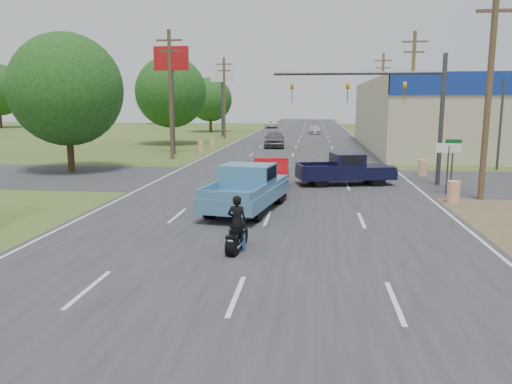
# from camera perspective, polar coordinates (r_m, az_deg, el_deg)

# --- Properties ---
(ground) EXTENTS (200.00, 200.00, 0.00)m
(ground) POSITION_cam_1_polar(r_m,az_deg,el_deg) (11.83, -2.27, -11.83)
(ground) COLOR #365421
(ground) RESTS_ON ground
(main_road) EXTENTS (15.00, 180.00, 0.02)m
(main_road) POSITION_cam_1_polar(r_m,az_deg,el_deg) (51.06, 4.61, 5.13)
(main_road) COLOR #2D2D30
(main_road) RESTS_ON ground
(cross_road) EXTENTS (120.00, 10.00, 0.02)m
(cross_road) POSITION_cam_1_polar(r_m,az_deg,el_deg) (29.23, 3.11, 1.42)
(cross_road) COLOR #2D2D30
(cross_road) RESTS_ON ground
(utility_pole_1) EXTENTS (2.00, 0.28, 10.00)m
(utility_pole_1) POSITION_cam_1_polar(r_m,az_deg,el_deg) (25.10, 25.13, 11.23)
(utility_pole_1) COLOR #4C3823
(utility_pole_1) RESTS_ON ground
(utility_pole_2) EXTENTS (2.00, 0.28, 10.00)m
(utility_pole_2) POSITION_cam_1_polar(r_m,az_deg,el_deg) (42.57, 17.40, 10.87)
(utility_pole_2) COLOR #4C3823
(utility_pole_2) RESTS_ON ground
(utility_pole_3) EXTENTS (2.00, 0.28, 10.00)m
(utility_pole_3) POSITION_cam_1_polar(r_m,az_deg,el_deg) (60.36, 14.20, 10.67)
(utility_pole_3) COLOR #4C3823
(utility_pole_3) RESTS_ON ground
(utility_pole_5) EXTENTS (2.00, 0.28, 10.00)m
(utility_pole_5) POSITION_cam_1_polar(r_m,az_deg,el_deg) (40.44, -9.75, 11.25)
(utility_pole_5) COLOR #4C3823
(utility_pole_5) RESTS_ON ground
(utility_pole_6) EXTENTS (2.00, 0.28, 10.00)m
(utility_pole_6) POSITION_cam_1_polar(r_m,az_deg,el_deg) (63.84, -3.65, 10.90)
(utility_pole_6) COLOR #4C3823
(utility_pole_6) RESTS_ON ground
(tree_0) EXTENTS (7.14, 7.14, 8.84)m
(tree_0) POSITION_cam_1_polar(r_m,az_deg,el_deg) (34.62, -20.84, 10.87)
(tree_0) COLOR #422D19
(tree_0) RESTS_ON ground
(tree_1) EXTENTS (7.56, 7.56, 9.36)m
(tree_1) POSITION_cam_1_polar(r_m,az_deg,el_deg) (55.00, -9.71, 11.18)
(tree_1) COLOR #422D19
(tree_1) RESTS_ON ground
(tree_2) EXTENTS (6.72, 6.72, 8.32)m
(tree_2) POSITION_cam_1_polar(r_m,az_deg,el_deg) (78.47, -5.26, 10.47)
(tree_2) COLOR #422D19
(tree_2) RESTS_ON ground
(tree_5) EXTENTS (7.98, 7.98, 9.88)m
(tree_5) POSITION_cam_1_polar(r_m,az_deg,el_deg) (109.57, 21.85, 10.17)
(tree_5) COLOR #422D19
(tree_5) RESTS_ON ground
(tree_6) EXTENTS (8.82, 8.82, 10.92)m
(tree_6) POSITION_cam_1_polar(r_m,az_deg,el_deg) (110.51, -10.34, 11.04)
(tree_6) COLOR #422D19
(tree_6) RESTS_ON ground
(barrel_0) EXTENTS (0.56, 0.56, 1.00)m
(barrel_0) POSITION_cam_1_polar(r_m,az_deg,el_deg) (24.02, 21.63, 0.00)
(barrel_0) COLOR orange
(barrel_0) RESTS_ON ground
(barrel_1) EXTENTS (0.56, 0.56, 1.00)m
(barrel_1) POSITION_cam_1_polar(r_m,az_deg,el_deg) (32.29, 18.46, 2.62)
(barrel_1) COLOR orange
(barrel_1) RESTS_ON ground
(barrel_2) EXTENTS (0.56, 0.56, 1.00)m
(barrel_2) POSITION_cam_1_polar(r_m,az_deg,el_deg) (46.16, -6.30, 5.19)
(barrel_2) COLOR orange
(barrel_2) RESTS_ON ground
(barrel_3) EXTENTS (0.56, 0.56, 1.00)m
(barrel_3) POSITION_cam_1_polar(r_m,az_deg,el_deg) (49.99, -4.94, 5.58)
(barrel_3) COLOR orange
(barrel_3) RESTS_ON ground
(pole_sign_left_near) EXTENTS (3.00, 0.35, 9.20)m
(pole_sign_left_near) POSITION_cam_1_polar(r_m,az_deg,el_deg) (44.63, -9.62, 13.51)
(pole_sign_left_near) COLOR #3F3F44
(pole_sign_left_near) RESTS_ON ground
(pole_sign_left_far) EXTENTS (3.00, 0.35, 9.20)m
(pole_sign_left_far) POSITION_cam_1_polar(r_m,az_deg,el_deg) (68.00, -3.91, 12.41)
(pole_sign_left_far) COLOR #3F3F44
(pole_sign_left_far) RESTS_ON ground
(lane_sign) EXTENTS (1.20, 0.08, 2.52)m
(lane_sign) POSITION_cam_1_polar(r_m,az_deg,el_deg) (25.80, 21.13, 3.83)
(lane_sign) COLOR #3F3F44
(lane_sign) RESTS_ON ground
(street_name_sign) EXTENTS (0.80, 0.08, 2.61)m
(street_name_sign) POSITION_cam_1_polar(r_m,az_deg,el_deg) (27.43, 21.53, 3.53)
(street_name_sign) COLOR #3F3F44
(street_name_sign) RESTS_ON ground
(signal_mast) EXTENTS (9.12, 0.40, 7.00)m
(signal_mast) POSITION_cam_1_polar(r_m,az_deg,el_deg) (28.15, 15.21, 10.55)
(signal_mast) COLOR #3F3F44
(signal_mast) RESTS_ON ground
(red_convertible) EXTENTS (1.84, 5.00, 1.63)m
(red_convertible) POSITION_cam_1_polar(r_m,az_deg,el_deg) (25.29, 1.71, 1.92)
(red_convertible) COLOR #98070D
(red_convertible) RESTS_ON ground
(motorcycle) EXTENTS (0.62, 1.88, 0.96)m
(motorcycle) POSITION_cam_1_polar(r_m,az_deg,el_deg) (15.08, -2.20, -5.27)
(motorcycle) COLOR black
(motorcycle) RESTS_ON ground
(rider) EXTENTS (0.64, 0.46, 1.62)m
(rider) POSITION_cam_1_polar(r_m,az_deg,el_deg) (15.01, -2.17, -3.81)
(rider) COLOR black
(rider) RESTS_ON ground
(blue_pickup) EXTENTS (3.22, 6.14, 1.94)m
(blue_pickup) POSITION_cam_1_polar(r_m,az_deg,el_deg) (20.72, -0.94, 0.55)
(blue_pickup) COLOR black
(blue_pickup) RESTS_ON ground
(navy_pickup) EXTENTS (5.53, 3.17, 1.73)m
(navy_pickup) POSITION_cam_1_polar(r_m,az_deg,el_deg) (27.79, 10.41, 2.62)
(navy_pickup) COLOR black
(navy_pickup) RESTS_ON ground
(distant_car_grey) EXTENTS (2.28, 5.05, 1.68)m
(distant_car_grey) POSITION_cam_1_polar(r_m,az_deg,el_deg) (50.68, 2.11, 6.06)
(distant_car_grey) COLOR #58585D
(distant_car_grey) RESTS_ON ground
(distant_car_silver) EXTENTS (1.83, 4.28, 1.23)m
(distant_car_silver) POSITION_cam_1_polar(r_m,az_deg,el_deg) (73.69, 6.73, 7.09)
(distant_car_silver) COLOR silver
(distant_car_silver) RESTS_ON ground
(distant_car_white) EXTENTS (2.90, 5.15, 1.36)m
(distant_car_white) POSITION_cam_1_polar(r_m,az_deg,el_deg) (90.69, 1.74, 7.75)
(distant_car_white) COLOR white
(distant_car_white) RESTS_ON ground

